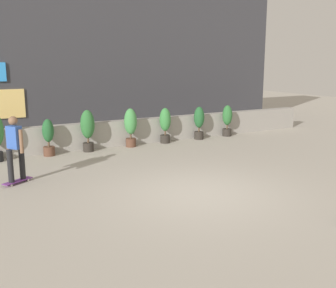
{
  "coord_description": "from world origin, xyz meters",
  "views": [
    {
      "loc": [
        -5.02,
        -7.47,
        3.02
      ],
      "look_at": [
        0.0,
        1.5,
        0.9
      ],
      "focal_mm": 43.44,
      "sensor_mm": 36.0,
      "label": 1
    }
  ],
  "objects_px": {
    "potted_plant_7": "(227,119)",
    "potted_plant_4": "(131,125)",
    "potted_plant_3": "(88,128)",
    "skater_far_right": "(15,147)",
    "potted_plant_2": "(48,136)",
    "potted_plant_5": "(165,124)",
    "potted_plant_6": "(199,121)"
  },
  "relations": [
    {
      "from": "potted_plant_5",
      "to": "potted_plant_6",
      "type": "distance_m",
      "value": 1.5
    },
    {
      "from": "potted_plant_3",
      "to": "potted_plant_5",
      "type": "relative_size",
      "value": 1.08
    },
    {
      "from": "potted_plant_3",
      "to": "potted_plant_4",
      "type": "xyz_separation_m",
      "value": [
        1.57,
        -0.0,
        -0.03
      ]
    },
    {
      "from": "potted_plant_7",
      "to": "skater_far_right",
      "type": "distance_m",
      "value": 8.97
    },
    {
      "from": "potted_plant_2",
      "to": "skater_far_right",
      "type": "xyz_separation_m",
      "value": [
        -1.41,
        -2.67,
        0.31
      ]
    },
    {
      "from": "potted_plant_5",
      "to": "potted_plant_7",
      "type": "bearing_deg",
      "value": -0.0
    },
    {
      "from": "potted_plant_2",
      "to": "potted_plant_6",
      "type": "relative_size",
      "value": 0.94
    },
    {
      "from": "potted_plant_3",
      "to": "potted_plant_4",
      "type": "relative_size",
      "value": 1.03
    },
    {
      "from": "potted_plant_7",
      "to": "skater_far_right",
      "type": "bearing_deg",
      "value": -162.7
    },
    {
      "from": "potted_plant_4",
      "to": "potted_plant_5",
      "type": "xyz_separation_m",
      "value": [
        1.4,
        0.0,
        -0.05
      ]
    },
    {
      "from": "potted_plant_4",
      "to": "skater_far_right",
      "type": "height_order",
      "value": "skater_far_right"
    },
    {
      "from": "potted_plant_3",
      "to": "skater_far_right",
      "type": "bearing_deg",
      "value": -135.61
    },
    {
      "from": "potted_plant_4",
      "to": "potted_plant_7",
      "type": "bearing_deg",
      "value": 0.0
    },
    {
      "from": "skater_far_right",
      "to": "potted_plant_3",
      "type": "bearing_deg",
      "value": 44.39
    },
    {
      "from": "potted_plant_3",
      "to": "potted_plant_7",
      "type": "bearing_deg",
      "value": -0.0
    },
    {
      "from": "potted_plant_5",
      "to": "potted_plant_4",
      "type": "bearing_deg",
      "value": -180.0
    },
    {
      "from": "potted_plant_5",
      "to": "skater_far_right",
      "type": "distance_m",
      "value": 6.29
    },
    {
      "from": "potted_plant_4",
      "to": "skater_far_right",
      "type": "relative_size",
      "value": 0.81
    },
    {
      "from": "skater_far_right",
      "to": "potted_plant_2",
      "type": "bearing_deg",
      "value": 62.07
    },
    {
      "from": "potted_plant_6",
      "to": "potted_plant_5",
      "type": "bearing_deg",
      "value": 180.0
    },
    {
      "from": "potted_plant_7",
      "to": "potted_plant_4",
      "type": "bearing_deg",
      "value": 180.0
    },
    {
      "from": "skater_far_right",
      "to": "potted_plant_4",
      "type": "bearing_deg",
      "value": 31.84
    },
    {
      "from": "potted_plant_5",
      "to": "skater_far_right",
      "type": "bearing_deg",
      "value": -154.9
    },
    {
      "from": "potted_plant_3",
      "to": "potted_plant_6",
      "type": "bearing_deg",
      "value": 0.0
    },
    {
      "from": "potted_plant_2",
      "to": "potted_plant_3",
      "type": "relative_size",
      "value": 0.85
    },
    {
      "from": "potted_plant_2",
      "to": "potted_plant_4",
      "type": "relative_size",
      "value": 0.87
    },
    {
      "from": "potted_plant_2",
      "to": "potted_plant_3",
      "type": "xyz_separation_m",
      "value": [
        1.31,
        0.0,
        0.18
      ]
    },
    {
      "from": "potted_plant_6",
      "to": "skater_far_right",
      "type": "bearing_deg",
      "value": -159.67
    },
    {
      "from": "potted_plant_7",
      "to": "potted_plant_5",
      "type": "bearing_deg",
      "value": 180.0
    },
    {
      "from": "potted_plant_3",
      "to": "skater_far_right",
      "type": "distance_m",
      "value": 3.81
    },
    {
      "from": "potted_plant_3",
      "to": "potted_plant_7",
      "type": "height_order",
      "value": "potted_plant_3"
    },
    {
      "from": "potted_plant_2",
      "to": "potted_plant_4",
      "type": "bearing_deg",
      "value": -0.0
    }
  ]
}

